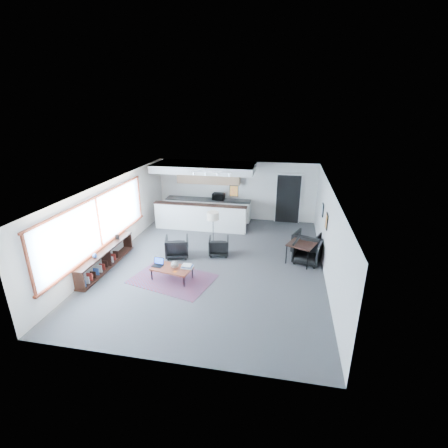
% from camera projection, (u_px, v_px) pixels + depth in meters
% --- Properties ---
extents(room, '(7.02, 9.02, 2.62)m').
position_uv_depth(room, '(214.00, 226.00, 10.30)').
color(room, '#49494B').
rests_on(room, ground).
extents(window, '(0.10, 5.95, 1.66)m').
position_uv_depth(window, '(99.00, 224.00, 10.03)').
color(window, '#8CBFFF').
rests_on(window, room).
extents(console, '(0.35, 3.00, 0.80)m').
position_uv_depth(console, '(106.00, 259.00, 10.26)').
color(console, black).
rests_on(console, floor).
extents(kitchenette, '(4.20, 1.96, 2.60)m').
position_uv_depth(kitchenette, '(205.00, 192.00, 13.89)').
color(kitchenette, white).
rests_on(kitchenette, floor).
extents(doorway, '(1.10, 0.12, 2.15)m').
position_uv_depth(doorway, '(288.00, 198.00, 14.04)').
color(doorway, black).
rests_on(doorway, room).
extents(track_light, '(1.60, 0.07, 0.15)m').
position_uv_depth(track_light, '(211.00, 173.00, 12.00)').
color(track_light, silver).
rests_on(track_light, room).
extents(wall_art_lower, '(0.03, 0.38, 0.48)m').
position_uv_depth(wall_art_lower, '(327.00, 221.00, 9.97)').
color(wall_art_lower, black).
rests_on(wall_art_lower, room).
extents(wall_art_upper, '(0.03, 0.34, 0.44)m').
position_uv_depth(wall_art_upper, '(323.00, 210.00, 11.18)').
color(wall_art_upper, black).
rests_on(wall_art_upper, room).
extents(kilim_rug, '(2.68, 2.14, 0.01)m').
position_uv_depth(kilim_rug, '(173.00, 279.00, 9.73)').
color(kilim_rug, '#542C43').
rests_on(kilim_rug, floor).
extents(coffee_table, '(1.26, 0.83, 0.38)m').
position_uv_depth(coffee_table, '(172.00, 269.00, 9.61)').
color(coffee_table, maroon).
rests_on(coffee_table, floor).
extents(laptop, '(0.34, 0.29, 0.22)m').
position_uv_depth(laptop, '(158.00, 263.00, 9.74)').
color(laptop, black).
rests_on(laptop, coffee_table).
extents(ceramic_pot, '(0.23, 0.23, 0.23)m').
position_uv_depth(ceramic_pot, '(175.00, 265.00, 9.55)').
color(ceramic_pot, gray).
rests_on(ceramic_pot, coffee_table).
extents(book_stack, '(0.33, 0.27, 0.10)m').
position_uv_depth(book_stack, '(187.00, 266.00, 9.60)').
color(book_stack, silver).
rests_on(book_stack, coffee_table).
extents(coaster, '(0.12, 0.12, 0.01)m').
position_uv_depth(coaster, '(175.00, 272.00, 9.38)').
color(coaster, '#E5590C').
rests_on(coaster, coffee_table).
extents(armchair_left, '(0.92, 0.89, 0.78)m').
position_uv_depth(armchair_left, '(177.00, 246.00, 11.05)').
color(armchair_left, black).
rests_on(armchair_left, floor).
extents(armchair_right, '(0.77, 0.73, 0.69)m').
position_uv_depth(armchair_right, '(219.00, 245.00, 11.20)').
color(armchair_right, black).
rests_on(armchair_right, floor).
extents(floor_lamp, '(0.50, 0.50, 1.47)m').
position_uv_depth(floor_lamp, '(213.00, 217.00, 11.14)').
color(floor_lamp, black).
rests_on(floor_lamp, floor).
extents(dining_table, '(1.06, 1.06, 0.68)m').
position_uv_depth(dining_table, '(302.00, 245.00, 10.54)').
color(dining_table, black).
rests_on(dining_table, floor).
extents(dining_chair_near, '(0.86, 0.83, 0.73)m').
position_uv_depth(dining_chair_near, '(307.00, 252.00, 10.62)').
color(dining_chair_near, black).
rests_on(dining_chair_near, floor).
extents(dining_chair_far, '(0.89, 0.87, 0.72)m').
position_uv_depth(dining_chair_far, '(306.00, 244.00, 11.31)').
color(dining_chair_far, black).
rests_on(dining_chair_far, floor).
extents(microwave, '(0.54, 0.32, 0.36)m').
position_uv_depth(microwave, '(219.00, 196.00, 14.31)').
color(microwave, black).
rests_on(microwave, kitchenette).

